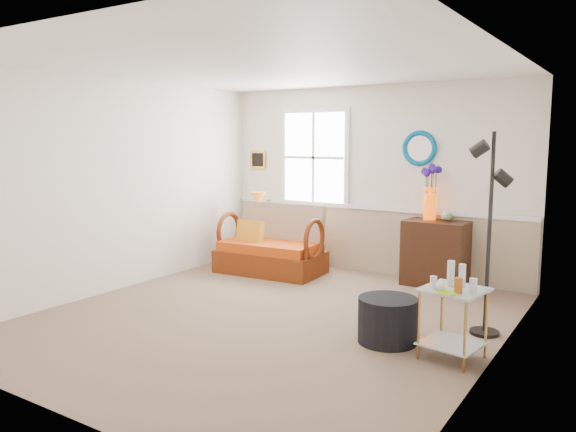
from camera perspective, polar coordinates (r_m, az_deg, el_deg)
The scene contains 19 objects.
floor at distance 6.02m, azimuth -1.91°, elevation -10.28°, with size 4.50×5.00×0.01m, color #836A55.
ceiling at distance 5.77m, azimuth -2.03°, elevation 15.09°, with size 4.50×5.00×0.01m, color white.
walls at distance 5.75m, azimuth -1.97°, elevation 2.13°, with size 4.51×5.01×2.60m.
wainscot at distance 8.01m, azimuth 8.22°, elevation -2.47°, with size 4.46×0.02×0.90m, color tan.
chair_rail at distance 7.93m, azimuth 8.26°, elevation 0.86°, with size 4.46×0.04×0.06m, color white.
window at distance 8.30m, azimuth 2.66°, elevation 5.95°, with size 1.14×0.06×1.44m, color white, non-canonical shape.
picture at distance 8.86m, azimuth -3.05°, elevation 5.74°, with size 0.28×0.03×0.28m, color #B7912D.
mirror at distance 7.62m, azimuth 13.23°, elevation 6.71°, with size 0.47×0.47×0.07m, color #0087C0.
loveseat at distance 7.88m, azimuth -1.80°, elevation -2.40°, with size 1.45×0.82×0.95m, color maroon, non-canonical shape.
throw_pillow at distance 7.96m, azimuth -3.91°, elevation -1.97°, with size 0.42×0.11×0.42m, color orange, non-canonical shape.
lamp_stand at distance 8.47m, azimuth -2.99°, elevation -2.78°, with size 0.35×0.35×0.63m, color black, non-canonical shape.
table_lamp at distance 8.42m, azimuth -3.04°, elevation 0.89°, with size 0.25×0.25×0.46m, color #BD6A1B, non-canonical shape.
potted_plant at distance 8.35m, azimuth -2.09°, elevation 0.28°, with size 0.34×0.38×0.30m, color #467031.
cabinet at distance 7.45m, azimuth 14.79°, elevation -3.67°, with size 0.78×0.50×0.84m, color black, non-canonical shape.
flower_vase at distance 7.42m, azimuth 14.26°, elevation 2.29°, with size 0.20×0.20×0.69m, color #F85204, non-canonical shape.
side_table at distance 5.06m, azimuth 16.38°, elevation -10.48°, with size 0.49×0.49×0.62m, color #A77D38, non-canonical shape.
tabletop_items at distance 4.90m, azimuth 16.47°, elevation -5.97°, with size 0.36×0.36×0.22m, color silver, non-canonical shape.
floor_lamp at distance 5.63m, azimuth 19.76°, elevation -1.83°, with size 0.28×0.28×1.94m, color black, non-canonical shape.
ottoman at distance 5.35m, azimuth 10.08°, elevation -10.37°, with size 0.55×0.55×0.42m, color black.
Camera 1 is at (3.26, -4.70, 1.87)m, focal length 35.00 mm.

